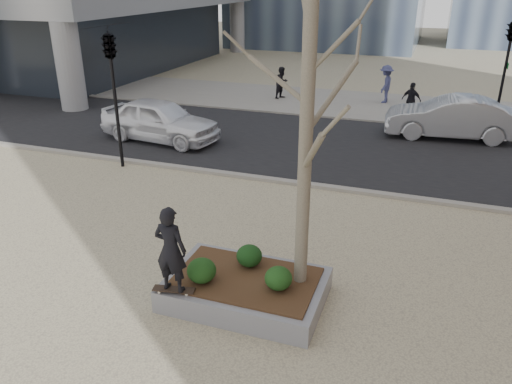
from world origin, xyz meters
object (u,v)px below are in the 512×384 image
(planter, at_px, (246,289))
(police_car, at_px, (160,120))
(skateboarder, at_px, (171,250))
(skateboard, at_px, (174,291))

(planter, relative_size, police_car, 0.64)
(planter, bearing_deg, police_car, 128.15)
(skateboarder, bearing_deg, skateboard, -0.00)
(skateboard, bearing_deg, skateboarder, 0.00)
(skateboard, height_order, skateboarder, skateboarder)
(planter, distance_m, skateboard, 1.41)
(police_car, bearing_deg, skateboarder, -142.44)
(skateboarder, relative_size, police_car, 0.36)
(planter, xyz_separation_m, skateboard, (-1.10, -0.84, 0.26))
(skateboard, distance_m, police_car, 10.91)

